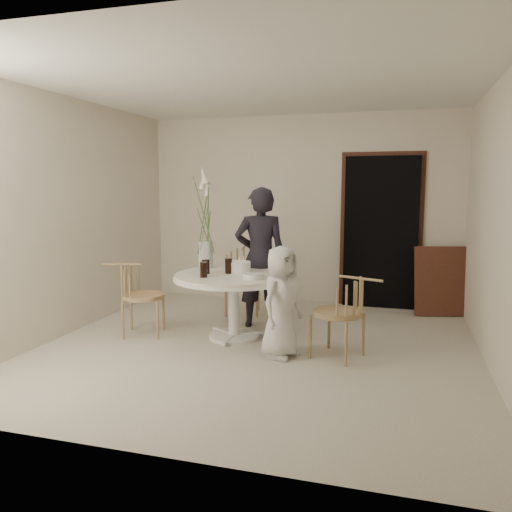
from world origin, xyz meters
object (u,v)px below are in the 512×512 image
(chair_left, at_px, (133,288))
(girl, at_px, (260,258))
(table, at_px, (234,284))
(chair_right, at_px, (349,305))
(chair_far, at_px, (243,270))
(birthday_cake, at_px, (239,267))
(flower_vase, at_px, (205,232))
(boy, at_px, (281,302))

(chair_left, relative_size, girl, 0.50)
(table, relative_size, chair_right, 1.58)
(chair_right, relative_size, chair_left, 1.01)
(chair_far, xyz_separation_m, chair_left, (-0.88, -1.40, -0.03))
(chair_right, height_order, chair_left, chair_right)
(chair_left, bearing_deg, table, -96.46)
(chair_left, bearing_deg, birthday_cake, -91.37)
(girl, height_order, flower_vase, flower_vase)
(flower_vase, bearing_deg, table, -34.54)
(table, height_order, chair_right, chair_right)
(chair_far, bearing_deg, chair_left, -134.76)
(table, distance_m, birthday_cake, 0.21)
(chair_far, relative_size, chair_right, 1.05)
(table, height_order, flower_vase, flower_vase)
(chair_left, height_order, flower_vase, flower_vase)
(boy, xyz_separation_m, flower_vase, (-1.11, 0.77, 0.59))
(chair_far, xyz_separation_m, birthday_cake, (0.30, -1.07, 0.22))
(girl, distance_m, flower_vase, 0.72)
(boy, distance_m, flower_vase, 1.47)
(girl, relative_size, flower_vase, 1.41)
(table, relative_size, chair_left, 1.59)
(chair_far, xyz_separation_m, chair_right, (1.57, -1.56, -0.03))
(chair_left, bearing_deg, boy, -114.75)
(table, xyz_separation_m, birthday_cake, (0.03, 0.11, 0.17))
(boy, bearing_deg, birthday_cake, 68.19)
(flower_vase, bearing_deg, birthday_cake, -22.15)
(chair_right, bearing_deg, birthday_cake, -90.43)
(boy, bearing_deg, chair_far, 50.06)
(chair_far, distance_m, chair_left, 1.65)
(chair_right, bearing_deg, chair_left, -73.43)
(chair_far, height_order, boy, boy)
(chair_left, relative_size, flower_vase, 0.70)
(table, height_order, chair_far, chair_far)
(chair_far, distance_m, birthday_cake, 1.14)
(table, height_order, birthday_cake, birthday_cake)
(table, relative_size, girl, 0.79)
(chair_far, bearing_deg, girl, -69.37)
(table, distance_m, chair_left, 1.16)
(chair_far, height_order, chair_right, chair_far)
(chair_far, relative_size, girl, 0.52)
(table, xyz_separation_m, chair_left, (-1.14, -0.21, -0.07))
(chair_far, xyz_separation_m, girl, (0.42, -0.64, 0.27))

